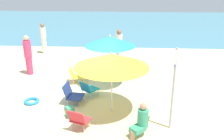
# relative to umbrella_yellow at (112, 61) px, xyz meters

# --- Properties ---
(ground_plane) EXTENTS (40.00, 40.00, 0.00)m
(ground_plane) POSITION_rel_umbrella_yellow_xyz_m (-1.16, 0.69, -1.62)
(ground_plane) COLOR beige
(sea_water) EXTENTS (40.00, 16.00, 0.01)m
(sea_water) POSITION_rel_umbrella_yellow_xyz_m (-1.16, 15.33, -1.62)
(sea_water) COLOR teal
(sea_water) RESTS_ON ground_plane
(umbrella_yellow) EXTENTS (2.19, 2.19, 1.88)m
(umbrella_yellow) POSITION_rel_umbrella_yellow_xyz_m (0.00, 0.00, 0.00)
(umbrella_yellow) COLOR silver
(umbrella_yellow) RESTS_ON ground_plane
(umbrella_teal) EXTENTS (1.86, 1.86, 1.92)m
(umbrella_teal) POSITION_rel_umbrella_yellow_xyz_m (-0.17, 2.04, 0.06)
(umbrella_teal) COLOR silver
(umbrella_teal) RESTS_ON ground_plane
(beach_chair_a) EXTENTS (0.62, 0.62, 0.64)m
(beach_chair_a) POSITION_rel_umbrella_yellow_xyz_m (-0.81, -1.10, -1.28)
(beach_chair_a) COLOR red
(beach_chair_a) RESTS_ON ground_plane
(beach_chair_b) EXTENTS (0.63, 0.60, 0.55)m
(beach_chair_b) POSITION_rel_umbrella_yellow_xyz_m (-0.77, 3.24, -1.33)
(beach_chair_b) COLOR white
(beach_chair_b) RESTS_ON ground_plane
(beach_chair_c) EXTENTS (0.65, 0.61, 0.66)m
(beach_chair_c) POSITION_rel_umbrella_yellow_xyz_m (-1.31, 0.43, -1.29)
(beach_chair_c) COLOR navy
(beach_chair_c) RESTS_ON ground_plane
(beach_chair_d) EXTENTS (0.70, 0.72, 0.61)m
(beach_chair_d) POSITION_rel_umbrella_yellow_xyz_m (-0.84, 0.86, -1.29)
(beach_chair_d) COLOR teal
(beach_chair_d) RESTS_ON ground_plane
(beach_chair_e) EXTENTS (0.66, 0.59, 0.62)m
(beach_chair_e) POSITION_rel_umbrella_yellow_xyz_m (-1.52, 2.09, -1.30)
(beach_chair_e) COLOR gold
(beach_chair_e) RESTS_ON ground_plane
(person_a) EXTENTS (0.30, 0.30, 1.62)m
(person_a) POSITION_rel_umbrella_yellow_xyz_m (-3.97, 5.94, -0.80)
(person_a) COLOR silver
(person_a) RESTS_ON ground_plane
(person_b) EXTENTS (0.31, 0.31, 1.67)m
(person_b) POSITION_rel_umbrella_yellow_xyz_m (-3.64, 2.90, -0.78)
(person_b) COLOR #DB3866
(person_b) RESTS_ON ground_plane
(person_c) EXTENTS (0.50, 0.49, 0.92)m
(person_c) POSITION_rel_umbrella_yellow_xyz_m (0.83, -1.24, -1.17)
(person_c) COLOR #389970
(person_c) RESTS_ON ground_plane
(person_d) EXTENTS (0.30, 0.30, 1.75)m
(person_d) POSITION_rel_umbrella_yellow_xyz_m (0.09, 3.92, -0.73)
(person_d) COLOR silver
(person_d) RESTS_ON ground_plane
(warning_sign) EXTENTS (0.15, 0.44, 2.26)m
(warning_sign) POSITION_rel_umbrella_yellow_xyz_m (1.65, -0.84, -0.17)
(warning_sign) COLOR #ADADB2
(warning_sign) RESTS_ON ground_plane
(swim_ring) EXTENTS (0.50, 0.50, 0.10)m
(swim_ring) POSITION_rel_umbrella_yellow_xyz_m (-2.65, 0.37, -1.57)
(swim_ring) COLOR #238CD8
(swim_ring) RESTS_ON ground_plane
(beach_bag) EXTENTS (0.30, 0.31, 0.33)m
(beach_bag) POSITION_rel_umbrella_yellow_xyz_m (-1.19, -0.45, -1.46)
(beach_bag) COLOR #389970
(beach_bag) RESTS_ON ground_plane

